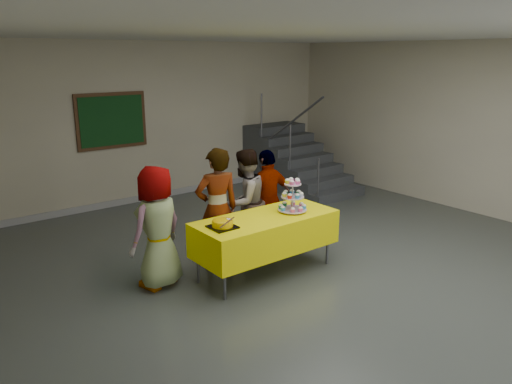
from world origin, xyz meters
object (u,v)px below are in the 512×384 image
cupcake_stand (292,198)px  schoolchild_c (245,202)px  bake_table (266,233)px  schoolchild_d (268,199)px  bear_cake (223,223)px  noticeboard (112,121)px  schoolchild_b (217,209)px  staircase (291,163)px  schoolchild_a (157,227)px

cupcake_stand → schoolchild_c: 0.83m
bake_table → schoolchild_d: 0.95m
bear_cake → noticeboard: 4.12m
bear_cake → schoolchild_b: 0.61m
schoolchild_c → staircase: staircase is taller
schoolchild_d → schoolchild_c: bearing=-5.5°
schoolchild_b → schoolchild_d: schoolchild_b is taller
bear_cake → schoolchild_d: (1.28, 0.72, -0.10)m
bear_cake → staircase: size_ratio=0.15×
schoolchild_c → schoolchild_d: bearing=162.2°
schoolchild_d → noticeboard: bearing=-75.6°
schoolchild_b → staircase: bearing=-132.5°
schoolchild_b → schoolchild_d: bearing=-158.2°
bear_cake → schoolchild_c: (0.89, 0.75, -0.08)m
schoolchild_b → schoolchild_c: (0.60, 0.21, -0.06)m
bake_table → schoolchild_a: 1.37m
noticeboard → schoolchild_c: bearing=-80.7°
bake_table → bear_cake: 0.72m
bear_cake → schoolchild_a: size_ratio=0.24×
bear_cake → schoolchild_b: schoolchild_b is taller
schoolchild_a → cupcake_stand: bearing=143.8°
bear_cake → schoolchild_c: bearing=40.1°
cupcake_stand → staircase: staircase is taller
bake_table → staircase: bearing=44.2°
bear_cake → staircase: bearing=39.0°
schoolchild_d → noticeboard: 3.55m
bear_cake → schoolchild_a: schoolchild_a is taller
schoolchild_b → staircase: staircase is taller
bake_table → schoolchild_b: bearing=125.9°
cupcake_stand → bake_table: bearing=173.3°
schoolchild_a → schoolchild_c: schoolchild_a is taller
bake_table → noticeboard: 4.16m
bake_table → bear_cake: bearing=-179.2°
schoolchild_d → staircase: staircase is taller
bake_table → staircase: (3.28, 3.18, -0.07)m
cupcake_stand → schoolchild_d: (0.21, 0.76, -0.22)m
schoolchild_b → schoolchild_d: size_ratio=1.11×
staircase → noticeboard: bearing=166.9°
bear_cake → schoolchild_a: (-0.58, 0.53, -0.08)m
schoolchild_a → staircase: (4.53, 2.66, -0.26)m
bake_table → schoolchild_c: schoolchild_c is taller
staircase → schoolchild_a: bearing=-149.5°
schoolchild_b → bake_table: bearing=137.5°
cupcake_stand → schoolchild_d: 0.82m
noticeboard → staircase: bearing=-13.1°
cupcake_stand → schoolchild_b: 0.99m
cupcake_stand → schoolchild_a: size_ratio=0.30×
staircase → noticeboard: 3.85m
schoolchild_a → schoolchild_c: (1.47, 0.22, -0.00)m
noticeboard → schoolchild_b: bearing=-91.1°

